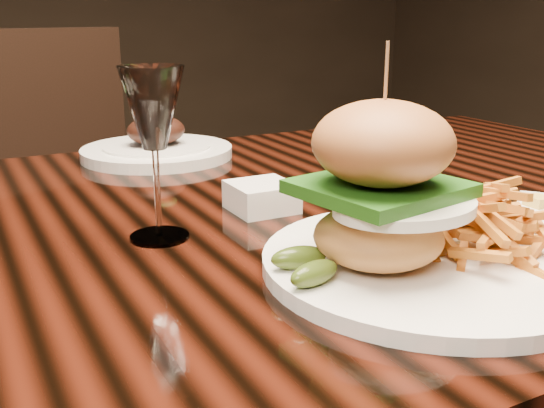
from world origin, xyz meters
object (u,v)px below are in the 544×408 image
dining_table (233,270)px  far_dish (157,148)px  wine_glass (153,114)px  chair_far (67,201)px  burger_plate (426,217)px

dining_table → far_dish: bearing=87.4°
wine_glass → far_dish: (0.12, 0.39, -0.12)m
dining_table → far_dish: size_ratio=6.32×
wine_glass → chair_far: (0.06, 0.94, -0.35)m
wine_glass → chair_far: chair_far is taller
burger_plate → far_dish: burger_plate is taller
wine_glass → chair_far: bearing=86.5°
burger_plate → chair_far: burger_plate is taller
far_dish → dining_table: bearing=-92.6°
wine_glass → far_dish: 0.43m
dining_table → chair_far: 0.90m
dining_table → burger_plate: bearing=-72.4°
chair_far → wine_glass: bearing=-108.9°
far_dish → burger_plate: bearing=-83.7°
dining_table → chair_far: chair_far is taller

